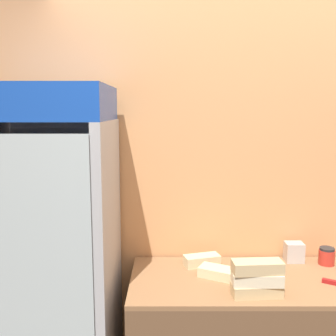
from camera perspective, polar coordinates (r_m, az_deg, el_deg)
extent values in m
cube|color=tan|center=(2.57, 12.28, -2.54)|extent=(5.20, 0.06, 2.70)
cube|color=#8E6642|center=(2.36, 13.86, -15.55)|extent=(1.50, 0.64, 0.02)
cube|color=#B2B7BC|center=(2.65, -14.44, -12.63)|extent=(0.70, 0.04, 1.78)
cube|color=#B2B7BC|center=(2.31, -8.35, -15.76)|extent=(0.05, 0.67, 1.78)
cube|color=white|center=(2.63, -14.60, -12.84)|extent=(0.60, 0.02, 1.68)
cube|color=silver|center=(2.08, -19.17, -18.95)|extent=(0.60, 0.01, 1.68)
cube|color=blue|center=(2.15, -17.74, 8.99)|extent=(0.70, 0.60, 0.18)
cube|color=silver|center=(2.35, -16.54, -15.27)|extent=(0.58, 0.55, 0.01)
cube|color=silver|center=(2.23, -16.98, -5.80)|extent=(0.58, 0.55, 0.01)
cylinder|color=orange|center=(2.30, -22.14, -21.49)|extent=(0.03, 0.03, 0.07)
cylinder|color=#2D6B38|center=(2.16, -20.59, -15.90)|extent=(0.07, 0.07, 0.12)
cylinder|color=#2D6B38|center=(2.12, -20.71, -13.86)|extent=(0.03, 0.03, 0.05)
cylinder|color=navy|center=(2.01, -20.04, -5.52)|extent=(0.06, 0.06, 0.12)
cylinder|color=navy|center=(1.99, -20.17, -3.07)|extent=(0.02, 0.02, 0.05)
cube|color=tan|center=(2.14, 12.83, -16.88)|extent=(0.26, 0.12, 0.06)
cube|color=beige|center=(2.12, 12.89, -15.37)|extent=(0.25, 0.10, 0.06)
cube|color=tan|center=(2.09, 12.95, -13.83)|extent=(0.26, 0.12, 0.06)
cube|color=beige|center=(2.31, 7.83, -14.87)|extent=(0.27, 0.21, 0.06)
cube|color=beige|center=(2.46, 5.04, -13.22)|extent=(0.23, 0.15, 0.06)
cube|color=maroon|center=(2.39, 22.87, -15.05)|extent=(0.10, 0.08, 0.02)
cylinder|color=#B72D23|center=(2.65, 22.13, -11.91)|extent=(0.10, 0.10, 0.09)
cylinder|color=#262628|center=(2.63, 22.19, -10.83)|extent=(0.09, 0.09, 0.01)
cube|color=#B7B2AD|center=(2.63, 17.92, -11.54)|extent=(0.11, 0.09, 0.12)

